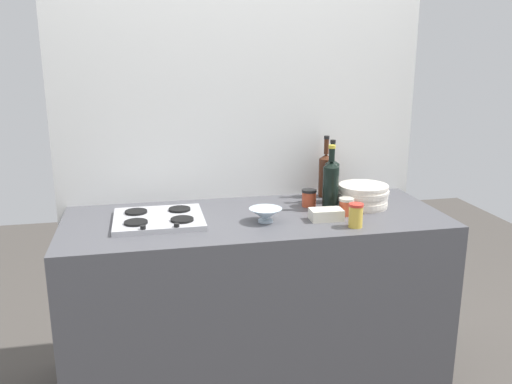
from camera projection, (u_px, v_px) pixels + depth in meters
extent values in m
plane|color=#47423D|center=(256.00, 382.00, 2.80)|extent=(6.00, 6.00, 0.00)
cube|color=#4C4C51|center=(256.00, 303.00, 2.69)|extent=(1.80, 0.70, 0.90)
cube|color=white|center=(241.00, 123.00, 2.83)|extent=(1.90, 0.06, 2.59)
cube|color=#B2B2B7|center=(159.00, 219.00, 2.49)|extent=(0.41, 0.36, 0.02)
cylinder|color=black|center=(136.00, 222.00, 2.39)|extent=(0.10, 0.10, 0.01)
cylinder|color=black|center=(182.00, 219.00, 2.43)|extent=(0.10, 0.10, 0.01)
cylinder|color=black|center=(136.00, 212.00, 2.55)|extent=(0.10, 0.10, 0.01)
cylinder|color=black|center=(180.00, 209.00, 2.59)|extent=(0.10, 0.10, 0.01)
cylinder|color=black|center=(143.00, 227.00, 2.32)|extent=(0.02, 0.02, 0.02)
cylinder|color=black|center=(177.00, 225.00, 2.34)|extent=(0.02, 0.02, 0.02)
cylinder|color=silver|center=(362.00, 205.00, 2.73)|extent=(0.25, 0.25, 0.01)
cylinder|color=silver|center=(363.00, 203.00, 2.72)|extent=(0.25, 0.25, 0.01)
cylinder|color=silver|center=(362.00, 201.00, 2.72)|extent=(0.25, 0.25, 0.01)
cylinder|color=silver|center=(363.00, 198.00, 2.72)|extent=(0.25, 0.25, 0.01)
cylinder|color=silver|center=(363.00, 196.00, 2.72)|extent=(0.25, 0.25, 0.01)
cylinder|color=silver|center=(363.00, 194.00, 2.71)|extent=(0.25, 0.25, 0.01)
cylinder|color=silver|center=(364.00, 191.00, 2.71)|extent=(0.25, 0.25, 0.01)
cylinder|color=silver|center=(363.00, 188.00, 2.71)|extent=(0.25, 0.25, 0.01)
cylinder|color=silver|center=(364.00, 186.00, 2.70)|extent=(0.25, 0.25, 0.01)
cylinder|color=black|center=(331.00, 183.00, 2.79)|extent=(0.07, 0.07, 0.20)
cone|color=black|center=(332.00, 161.00, 2.76)|extent=(0.07, 0.07, 0.03)
cylinder|color=black|center=(333.00, 151.00, 2.74)|extent=(0.02, 0.02, 0.08)
cylinder|color=black|center=(333.00, 141.00, 2.73)|extent=(0.03, 0.03, 0.02)
cylinder|color=black|center=(331.00, 188.00, 2.66)|extent=(0.08, 0.08, 0.21)
cone|color=black|center=(331.00, 164.00, 2.63)|extent=(0.08, 0.08, 0.03)
cylinder|color=black|center=(332.00, 155.00, 2.62)|extent=(0.03, 0.03, 0.06)
cylinder|color=gold|center=(332.00, 147.00, 2.61)|extent=(0.03, 0.03, 0.02)
cylinder|color=#472314|center=(325.00, 178.00, 2.89)|extent=(0.07, 0.07, 0.21)
cone|color=#472314|center=(326.00, 157.00, 2.86)|extent=(0.07, 0.07, 0.03)
cylinder|color=#472314|center=(326.00, 147.00, 2.85)|extent=(0.02, 0.02, 0.08)
cylinder|color=black|center=(327.00, 137.00, 2.84)|extent=(0.03, 0.03, 0.02)
cylinder|color=silver|center=(265.00, 221.00, 2.49)|extent=(0.07, 0.07, 0.01)
cone|color=silver|center=(266.00, 214.00, 2.48)|extent=(0.15, 0.15, 0.05)
cube|color=silver|center=(326.00, 215.00, 2.51)|extent=(0.15, 0.10, 0.05)
cylinder|color=gold|center=(356.00, 217.00, 2.41)|extent=(0.06, 0.06, 0.10)
cylinder|color=red|center=(356.00, 205.00, 2.39)|extent=(0.07, 0.07, 0.01)
cylinder|color=#C64C2D|center=(346.00, 208.00, 2.58)|extent=(0.07, 0.07, 0.07)
cylinder|color=beige|center=(347.00, 199.00, 2.57)|extent=(0.07, 0.07, 0.01)
cylinder|color=#C64C2D|center=(309.00, 199.00, 2.73)|extent=(0.07, 0.07, 0.07)
cylinder|color=black|center=(309.00, 191.00, 2.72)|extent=(0.07, 0.07, 0.01)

